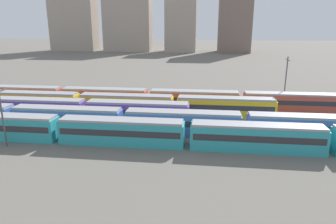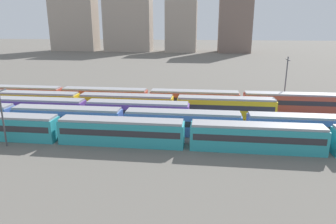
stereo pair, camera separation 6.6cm
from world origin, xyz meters
name	(u,v)px [view 1 (the left image)]	position (x,y,z in m)	size (l,w,h in m)	color
train_track_0	(122,131)	(28.16, 0.00, 1.90)	(93.60, 3.06, 3.75)	teal
train_track_1	(183,123)	(36.54, 5.20, 1.90)	(93.60, 3.06, 3.75)	#4C70BC
train_track_2	(37,108)	(9.35, 10.40, 1.90)	(55.80, 3.06, 3.75)	#6B429E
train_track_3	(80,102)	(15.43, 15.60, 1.90)	(74.70, 3.06, 3.75)	yellow
train_track_4	(241,101)	(47.19, 20.80, 1.90)	(112.50, 3.06, 3.75)	#BC4C38
catenary_pole_0	(2,114)	(12.10, -2.87, 4.79)	(0.24, 3.20, 8.53)	#4C4C51
catenary_pole_1	(286,80)	(56.08, 23.75, 5.81)	(0.24, 3.20, 10.51)	#4C4C51
distant_building_0	(74,17)	(-45.73, 157.43, 21.29)	(28.55, 13.79, 42.58)	#A89989
distant_building_1	(128,18)	(-9.97, 157.43, 20.73)	(29.52, 14.06, 41.46)	#A89989
distant_building_2	(181,27)	(23.84, 157.43, 15.18)	(18.81, 17.53, 30.37)	#A89989
distant_building_3	(235,16)	(56.40, 157.43, 21.49)	(19.22, 18.54, 42.99)	#7A665B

